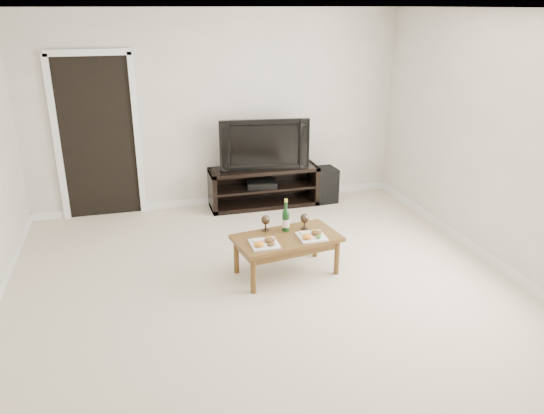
{
  "coord_description": "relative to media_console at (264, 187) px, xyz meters",
  "views": [
    {
      "loc": [
        -1.15,
        -4.21,
        2.62
      ],
      "look_at": [
        0.18,
        0.64,
        0.7
      ],
      "focal_mm": 35.0,
      "sensor_mm": 36.0,
      "label": 1
    }
  ],
  "objects": [
    {
      "name": "floor",
      "position": [
        -0.56,
        -2.5,
        -0.28
      ],
      "size": [
        5.5,
        5.5,
        0.0
      ],
      "primitive_type": "plane",
      "color": "beige",
      "rests_on": "ground"
    },
    {
      "name": "back_wall",
      "position": [
        -0.56,
        0.27,
        1.02
      ],
      "size": [
        5.0,
        0.04,
        2.6
      ],
      "primitive_type": "cube",
      "color": "silver",
      "rests_on": "ground"
    },
    {
      "name": "ceiling",
      "position": [
        -0.56,
        -2.5,
        2.35
      ],
      "size": [
        5.0,
        5.5,
        0.04
      ],
      "primitive_type": "cube",
      "color": "white",
      "rests_on": "back_wall"
    },
    {
      "name": "doorway",
      "position": [
        -2.11,
        0.24,
        0.75
      ],
      "size": [
        0.9,
        0.02,
        2.05
      ],
      "primitive_type": "cube",
      "color": "black",
      "rests_on": "ground"
    },
    {
      "name": "media_console",
      "position": [
        0.0,
        0.0,
        0.0
      ],
      "size": [
        1.49,
        0.45,
        0.55
      ],
      "primitive_type": "cube",
      "color": "black",
      "rests_on": "ground"
    },
    {
      "name": "television",
      "position": [
        -0.0,
        0.0,
        0.62
      ],
      "size": [
        1.2,
        0.3,
        0.69
      ],
      "primitive_type": "imported",
      "rotation": [
        0.0,
        0.0,
        -0.12
      ],
      "color": "black",
      "rests_on": "media_console"
    },
    {
      "name": "av_receiver",
      "position": [
        -0.03,
        -0.01,
        0.05
      ],
      "size": [
        0.45,
        0.37,
        0.08
      ],
      "primitive_type": "cube",
      "rotation": [
        0.0,
        0.0,
        -0.18
      ],
      "color": "black",
      "rests_on": "media_console"
    },
    {
      "name": "subwoofer",
      "position": [
        0.87,
        -0.05,
        -0.03
      ],
      "size": [
        0.34,
        0.34,
        0.49
      ],
      "primitive_type": "cube",
      "rotation": [
        0.0,
        0.0,
        0.06
      ],
      "color": "black",
      "rests_on": "ground"
    },
    {
      "name": "coffee_table",
      "position": [
        -0.27,
        -2.0,
        -0.07
      ],
      "size": [
        1.13,
        0.74,
        0.42
      ],
      "primitive_type": "cube",
      "rotation": [
        0.0,
        0.0,
        0.16
      ],
      "color": "brown",
      "rests_on": "ground"
    },
    {
      "name": "plate_left",
      "position": [
        -0.54,
        -2.14,
        0.18
      ],
      "size": [
        0.27,
        0.27,
        0.07
      ],
      "primitive_type": "cube",
      "color": "white",
      "rests_on": "coffee_table"
    },
    {
      "name": "plate_right",
      "position": [
        -0.03,
        -2.09,
        0.18
      ],
      "size": [
        0.27,
        0.27,
        0.07
      ],
      "primitive_type": "cube",
      "color": "white",
      "rests_on": "coffee_table"
    },
    {
      "name": "wine_bottle",
      "position": [
        -0.24,
        -1.85,
        0.32
      ],
      "size": [
        0.07,
        0.07,
        0.35
      ],
      "primitive_type": "cylinder",
      "color": "#0E3412",
      "rests_on": "coffee_table"
    },
    {
      "name": "goblet_left",
      "position": [
        -0.44,
        -1.8,
        0.23
      ],
      "size": [
        0.09,
        0.09,
        0.17
      ],
      "primitive_type": null,
      "color": "#3B2D20",
      "rests_on": "coffee_table"
    },
    {
      "name": "goblet_right",
      "position": [
        -0.04,
        -1.86,
        0.23
      ],
      "size": [
        0.09,
        0.09,
        0.17
      ],
      "primitive_type": null,
      "color": "#3B2D20",
      "rests_on": "coffee_table"
    }
  ]
}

